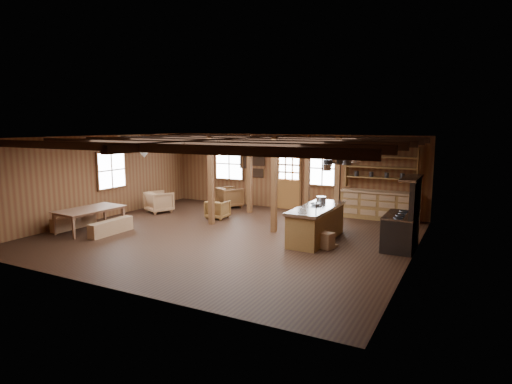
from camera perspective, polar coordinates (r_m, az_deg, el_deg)
room at (r=12.08m, az=-3.89°, el=0.62°), size 10.04×9.04×2.84m
ceiling_joists at (r=12.12m, az=-3.51°, el=6.73°), size 9.80×8.82×0.18m
timber_posts at (r=13.66m, az=2.52°, el=1.60°), size 3.95×2.35×2.80m
back_door at (r=16.09m, az=4.39°, el=0.82°), size 1.02×0.08×2.15m
window_back_left at (r=17.19m, az=-3.58°, el=3.77°), size 1.32×0.06×1.32m
window_back_right at (r=15.55m, az=8.85°, el=3.14°), size 1.02×0.06×1.32m
window_left at (r=15.56m, az=-18.73°, el=2.77°), size 0.14×1.24×1.32m
notice_boards at (r=16.64m, az=-0.33°, el=3.75°), size 1.08×0.03×0.90m
back_counter at (r=14.91m, az=16.11°, el=-1.24°), size 2.55×0.60×2.45m
pendant_lamps at (r=14.08m, az=-9.67°, el=5.18°), size 1.86×2.36×0.66m
pot_rack at (r=11.13m, az=11.76°, el=4.32°), size 0.45×3.00×0.44m
kitchen_island at (r=11.85m, az=8.02°, el=-4.14°), size 0.92×2.51×1.20m
step_stool at (r=11.20m, az=9.21°, el=-6.38°), size 0.54×0.45×0.41m
commercial_range at (r=11.55m, az=18.98°, el=-4.22°), size 0.79×1.51×1.86m
dining_table at (r=13.70m, az=-21.13°, el=-3.48°), size 1.24×2.02×0.68m
bench_wall at (r=14.29m, az=-23.10°, el=-3.65°), size 0.28×1.50×0.41m
bench_aisle at (r=13.15m, az=-18.75°, el=-4.46°), size 0.28×1.50×0.41m
armchair_a at (r=14.55m, az=-5.13°, el=-2.32°), size 0.69×0.71×0.62m
armchair_b at (r=16.46m, az=-3.53°, el=-0.71°), size 1.17×1.18×0.78m
armchair_c at (r=15.90m, az=-12.77°, el=-1.28°), size 1.08×1.10×0.77m
counter_pot at (r=12.46m, az=8.68°, el=-0.97°), size 0.27×0.27×0.16m
bowl at (r=11.94m, az=7.90°, el=-1.62°), size 0.34×0.34×0.07m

